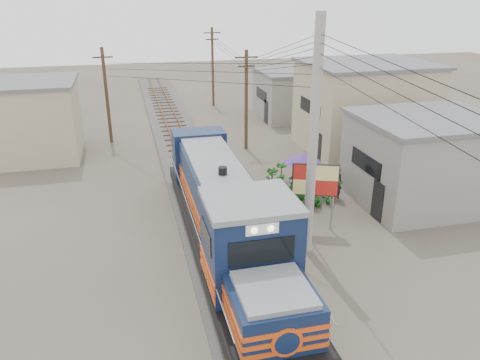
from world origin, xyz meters
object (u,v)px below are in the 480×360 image
object	(u,v)px
vendor	(336,183)
billboard	(315,182)
locomotive	(226,216)
market_umbrella	(303,158)

from	to	relation	value
vendor	billboard	bearing A→B (deg)	54.14
locomotive	market_umbrella	bearing A→B (deg)	44.38
billboard	market_umbrella	xyz separation A→B (m)	(1.01, 4.16, -0.35)
billboard	vendor	world-z (taller)	billboard
billboard	locomotive	bearing A→B (deg)	-143.14
locomotive	vendor	bearing A→B (deg)	30.86
locomotive	billboard	world-z (taller)	locomotive
market_umbrella	vendor	bearing A→B (deg)	-37.63
billboard	vendor	distance (m)	4.20
locomotive	billboard	bearing A→B (deg)	15.37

